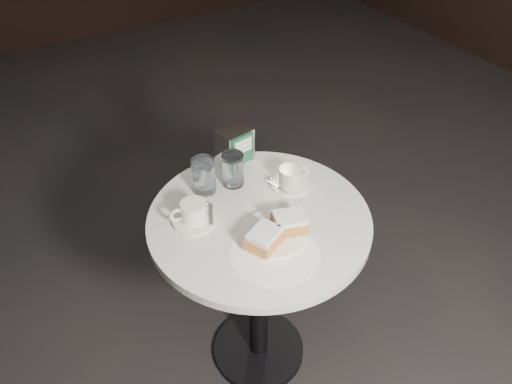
% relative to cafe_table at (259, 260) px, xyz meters
% --- Properties ---
extents(ground, '(7.00, 7.00, 0.00)m').
position_rel_cafe_table_xyz_m(ground, '(0.00, 0.00, -0.55)').
color(ground, black).
rests_on(ground, ground).
extents(cafe_table, '(0.70, 0.70, 0.74)m').
position_rel_cafe_table_xyz_m(cafe_table, '(0.00, 0.00, 0.00)').
color(cafe_table, black).
rests_on(cafe_table, ground).
extents(sugar_spill, '(0.34, 0.34, 0.00)m').
position_rel_cafe_table_xyz_m(sugar_spill, '(-0.04, -0.15, 0.20)').
color(sugar_spill, white).
rests_on(sugar_spill, cafe_table).
extents(beignet_plate, '(0.23, 0.23, 0.07)m').
position_rel_cafe_table_xyz_m(beignet_plate, '(-0.01, -0.10, 0.22)').
color(beignet_plate, white).
rests_on(beignet_plate, cafe_table).
extents(coffee_cup_left, '(0.16, 0.16, 0.07)m').
position_rel_cafe_table_xyz_m(coffee_cup_left, '(-0.18, 0.08, 0.23)').
color(coffee_cup_left, white).
rests_on(coffee_cup_left, cafe_table).
extents(coffee_cup_right, '(0.14, 0.14, 0.07)m').
position_rel_cafe_table_xyz_m(coffee_cup_right, '(0.17, 0.08, 0.23)').
color(coffee_cup_right, white).
rests_on(coffee_cup_right, cafe_table).
extents(water_glass_left, '(0.09, 0.09, 0.12)m').
position_rel_cafe_table_xyz_m(water_glass_left, '(-0.09, 0.20, 0.26)').
color(water_glass_left, silver).
rests_on(water_glass_left, cafe_table).
extents(water_glass_right, '(0.09, 0.09, 0.12)m').
position_rel_cafe_table_xyz_m(water_glass_right, '(0.01, 0.19, 0.25)').
color(water_glass_right, white).
rests_on(water_glass_right, cafe_table).
extents(napkin_dispenser, '(0.12, 0.11, 0.13)m').
position_rel_cafe_table_xyz_m(napkin_dispenser, '(0.08, 0.30, 0.26)').
color(napkin_dispenser, white).
rests_on(napkin_dispenser, cafe_table).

